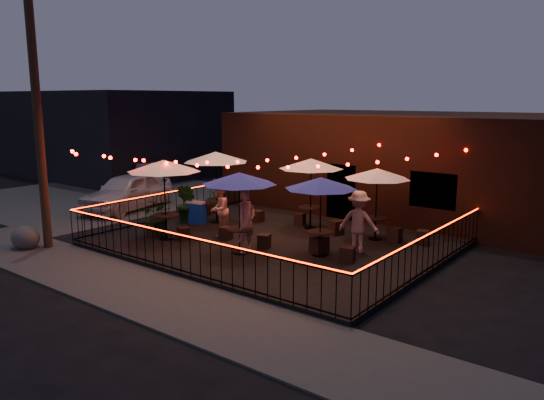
% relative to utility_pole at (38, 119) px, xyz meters
% --- Properties ---
extents(ground, '(110.00, 110.00, 0.00)m').
position_rel_utility_pole_xyz_m(ground, '(5.40, 2.60, -4.00)').
color(ground, black).
rests_on(ground, ground).
extents(patio, '(10.00, 8.00, 0.15)m').
position_rel_utility_pole_xyz_m(patio, '(5.40, 4.60, -3.92)').
color(patio, black).
rests_on(patio, ground).
extents(sidewalk, '(18.00, 2.50, 0.05)m').
position_rel_utility_pole_xyz_m(sidewalk, '(5.40, -0.65, -3.98)').
color(sidewalk, '#3D3B38').
rests_on(sidewalk, ground).
extents(parking_lot, '(11.00, 12.00, 0.02)m').
position_rel_utility_pole_xyz_m(parking_lot, '(-6.60, 6.60, -3.99)').
color(parking_lot, '#3D3B38').
rests_on(parking_lot, ground).
extents(brick_building, '(14.00, 8.00, 4.00)m').
position_rel_utility_pole_xyz_m(brick_building, '(6.40, 12.59, -2.00)').
color(brick_building, '#3B1A10').
rests_on(brick_building, ground).
extents(background_building, '(12.00, 9.00, 5.00)m').
position_rel_utility_pole_xyz_m(background_building, '(-12.60, 11.60, -1.50)').
color(background_building, black).
rests_on(background_building, ground).
extents(utility_pole, '(0.26, 0.26, 8.00)m').
position_rel_utility_pole_xyz_m(utility_pole, '(0.00, 0.00, 0.00)').
color(utility_pole, '#342315').
rests_on(utility_pole, ground).
extents(fence_front, '(10.00, 0.04, 1.04)m').
position_rel_utility_pole_xyz_m(fence_front, '(5.40, 0.60, -3.34)').
color(fence_front, black).
rests_on(fence_front, patio).
extents(fence_left, '(0.04, 8.00, 1.04)m').
position_rel_utility_pole_xyz_m(fence_left, '(0.40, 4.60, -3.34)').
color(fence_left, black).
rests_on(fence_left, patio).
extents(fence_right, '(0.04, 8.00, 1.04)m').
position_rel_utility_pole_xyz_m(fence_right, '(10.40, 4.60, -3.34)').
color(fence_right, black).
rests_on(fence_right, patio).
extents(festoon_lights, '(10.02, 8.72, 1.32)m').
position_rel_utility_pole_xyz_m(festoon_lights, '(4.39, 4.30, -1.48)').
color(festoon_lights, '#FF0300').
rests_on(festoon_lights, ground).
extents(cafe_table_0, '(2.51, 2.51, 2.56)m').
position_rel_utility_pole_xyz_m(cafe_table_0, '(2.47, 2.65, -1.52)').
color(cafe_table_0, black).
rests_on(cafe_table_0, patio).
extents(cafe_table_1, '(2.85, 2.85, 2.58)m').
position_rel_utility_pole_xyz_m(cafe_table_1, '(2.12, 5.37, -1.49)').
color(cafe_table_1, black).
rests_on(cafe_table_1, patio).
extents(cafe_table_2, '(2.58, 2.58, 2.39)m').
position_rel_utility_pole_xyz_m(cafe_table_2, '(5.41, 2.90, -1.67)').
color(cafe_table_2, black).
rests_on(cafe_table_2, patio).
extents(cafe_table_3, '(2.69, 2.69, 2.44)m').
position_rel_utility_pole_xyz_m(cafe_table_3, '(5.32, 6.71, -1.62)').
color(cafe_table_3, black).
rests_on(cafe_table_3, patio).
extents(cafe_table_4, '(2.74, 2.74, 2.28)m').
position_rel_utility_pole_xyz_m(cafe_table_4, '(7.37, 4.13, -1.77)').
color(cafe_table_4, black).
rests_on(cafe_table_4, patio).
extents(cafe_table_5, '(2.53, 2.53, 2.30)m').
position_rel_utility_pole_xyz_m(cafe_table_5, '(7.80, 6.73, -1.75)').
color(cafe_table_5, black).
rests_on(cafe_table_5, patio).
extents(bistro_chair_0, '(0.45, 0.45, 0.51)m').
position_rel_utility_pole_xyz_m(bistro_chair_0, '(1.90, 2.69, -3.59)').
color(bistro_chair_0, black).
rests_on(bistro_chair_0, patio).
extents(bistro_chair_1, '(0.44, 0.44, 0.40)m').
position_rel_utility_pole_xyz_m(bistro_chair_1, '(2.97, 2.95, -3.65)').
color(bistro_chair_1, black).
rests_on(bistro_chair_1, patio).
extents(bistro_chair_2, '(0.48, 0.48, 0.46)m').
position_rel_utility_pole_xyz_m(bistro_chair_2, '(0.96, 5.89, -3.62)').
color(bistro_chair_2, black).
rests_on(bistro_chair_2, patio).
extents(bistro_chair_3, '(0.40, 0.40, 0.42)m').
position_rel_utility_pole_xyz_m(bistro_chair_3, '(3.27, 6.33, -3.64)').
color(bistro_chair_3, black).
rests_on(bistro_chair_3, patio).
extents(bistro_chair_4, '(0.39, 0.39, 0.41)m').
position_rel_utility_pole_xyz_m(bistro_chair_4, '(4.02, 3.79, -3.64)').
color(bistro_chair_4, black).
rests_on(bistro_chair_4, patio).
extents(bistro_chair_5, '(0.45, 0.45, 0.41)m').
position_rel_utility_pole_xyz_m(bistro_chair_5, '(5.60, 3.79, -3.64)').
color(bistro_chair_5, black).
rests_on(bistro_chair_5, patio).
extents(bistro_chair_6, '(0.41, 0.41, 0.40)m').
position_rel_utility_pole_xyz_m(bistro_chair_6, '(4.74, 6.91, -3.65)').
color(bistro_chair_6, black).
rests_on(bistro_chair_6, patio).
extents(bistro_chair_7, '(0.51, 0.51, 0.47)m').
position_rel_utility_pole_xyz_m(bistro_chair_7, '(6.48, 6.50, -3.61)').
color(bistro_chair_7, black).
rests_on(bistro_chair_7, patio).
extents(bistro_chair_8, '(0.54, 0.54, 0.51)m').
position_rel_utility_pole_xyz_m(bistro_chair_8, '(7.26, 4.28, -3.59)').
color(bistro_chair_8, black).
rests_on(bistro_chair_8, patio).
extents(bistro_chair_9, '(0.46, 0.46, 0.45)m').
position_rel_utility_pole_xyz_m(bistro_chair_9, '(8.33, 4.05, -3.63)').
color(bistro_chair_9, black).
rests_on(bistro_chair_9, patio).
extents(bistro_chair_10, '(0.42, 0.42, 0.46)m').
position_rel_utility_pole_xyz_m(bistro_chair_10, '(8.44, 6.79, -3.62)').
color(bistro_chair_10, black).
rests_on(bistro_chair_10, patio).
extents(bistro_chair_11, '(0.44, 0.44, 0.43)m').
position_rel_utility_pole_xyz_m(bistro_chair_11, '(9.23, 7.11, -3.63)').
color(bistro_chair_11, black).
rests_on(bistro_chair_11, patio).
extents(patron_a, '(0.46, 0.70, 1.89)m').
position_rel_utility_pole_xyz_m(patron_a, '(5.50, 3.09, -2.90)').
color(patron_a, beige).
rests_on(patron_a, patio).
extents(patron_b, '(0.95, 1.05, 1.75)m').
position_rel_utility_pole_xyz_m(patron_b, '(3.54, 4.00, -2.97)').
color(patron_b, beige).
rests_on(patron_b, patio).
extents(patron_c, '(1.31, 0.93, 1.83)m').
position_rel_utility_pole_xyz_m(patron_c, '(8.08, 5.10, -2.93)').
color(patron_c, tan).
rests_on(patron_c, patio).
extents(potted_shrub_a, '(1.35, 1.26, 1.22)m').
position_rel_utility_pole_xyz_m(potted_shrub_a, '(1.92, 2.82, -3.24)').
color(potted_shrub_a, '#1B3812').
rests_on(potted_shrub_a, patio).
extents(potted_shrub_b, '(0.84, 0.71, 1.42)m').
position_rel_utility_pole_xyz_m(potted_shrub_b, '(1.31, 4.63, -3.14)').
color(potted_shrub_b, '#113E10').
rests_on(potted_shrub_b, patio).
extents(potted_shrub_c, '(0.85, 0.85, 1.32)m').
position_rel_utility_pole_xyz_m(potted_shrub_c, '(0.80, 6.74, -3.19)').
color(potted_shrub_c, '#133A0E').
rests_on(potted_shrub_c, patio).
extents(cooler, '(0.65, 0.50, 0.79)m').
position_rel_utility_pole_xyz_m(cooler, '(1.70, 4.79, -3.45)').
color(cooler, '#0D39C2').
rests_on(cooler, patio).
extents(boulder, '(1.11, 1.02, 0.72)m').
position_rel_utility_pole_xyz_m(boulder, '(-0.46, -0.47, -3.64)').
color(boulder, '#4A4A45').
rests_on(boulder, ground).
extents(car_white, '(2.80, 4.81, 1.54)m').
position_rel_utility_pole_xyz_m(car_white, '(-2.85, 5.17, -3.23)').
color(car_white, silver).
rests_on(car_white, ground).
extents(car_silver, '(3.93, 3.85, 1.35)m').
position_rel_utility_pole_xyz_m(car_silver, '(-6.01, 9.03, -3.33)').
color(car_silver, '#9B9BA2').
rests_on(car_silver, ground).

